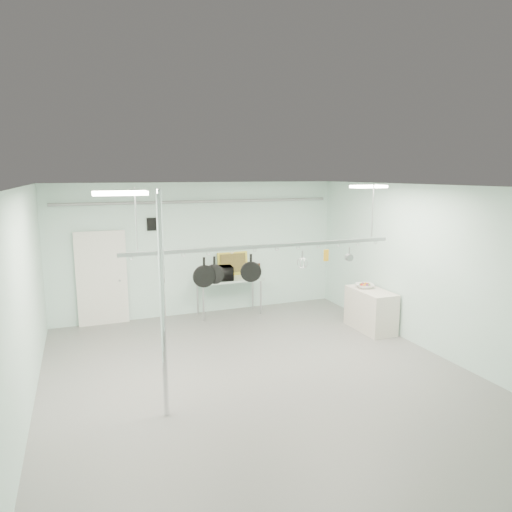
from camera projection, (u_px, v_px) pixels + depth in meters
name	position (u px, v px, depth m)	size (l,w,h in m)	color
floor	(261.00, 378.00, 7.68)	(8.00, 8.00, 0.00)	gray
ceiling	(262.00, 187.00, 7.11)	(7.00, 8.00, 0.02)	silver
back_wall	(200.00, 249.00, 11.05)	(7.00, 0.02, 3.20)	silver
right_wall	(432.00, 270.00, 8.64)	(0.02, 8.00, 3.20)	silver
door	(102.00, 279.00, 10.29)	(1.10, 0.10, 2.20)	silver
wall_vent	(153.00, 224.00, 10.53)	(0.30, 0.04, 0.30)	black
conduit_pipe	(200.00, 202.00, 10.77)	(0.07, 0.07, 6.60)	gray
chrome_pole	(163.00, 307.00, 6.24)	(0.08, 0.08, 3.20)	silver
prep_table	(229.00, 281.00, 11.05)	(1.60, 0.70, 0.91)	#A4C1B3
side_cabinet	(371.00, 310.00, 10.00)	(0.60, 1.20, 0.90)	beige
pot_rack	(266.00, 244.00, 7.63)	(4.80, 0.06, 1.00)	#B7B7BC
light_panel_left	(120.00, 193.00, 5.60)	(0.65, 0.30, 0.05)	white
light_panel_right	(369.00, 187.00, 8.52)	(0.65, 0.30, 0.05)	white
microwave	(220.00, 273.00, 10.79)	(0.60, 0.41, 0.33)	black
coffee_canister	(228.00, 276.00, 10.87)	(0.15, 0.15, 0.19)	white
painting_large	(233.00, 264.00, 11.33)	(0.78, 0.05, 0.58)	gold
painting_small	(254.00, 268.00, 11.56)	(0.30, 0.04, 0.25)	#341E12
fruit_bowl	(365.00, 286.00, 10.10)	(0.38, 0.38, 0.09)	white
skillet_left	(204.00, 273.00, 7.32)	(0.37, 0.06, 0.51)	black
skillet_mid	(214.00, 270.00, 7.37)	(0.32, 0.06, 0.45)	black
skillet_right	(251.00, 268.00, 7.60)	(0.35, 0.06, 0.48)	black
whisk	(302.00, 259.00, 7.93)	(0.19, 0.19, 0.31)	#BBBABF
grater	(326.00, 255.00, 8.09)	(0.09, 0.02, 0.23)	yellow
saucepan	(349.00, 254.00, 8.26)	(0.13, 0.09, 0.25)	#B0AFB4
fruit_cluster	(365.00, 284.00, 10.09)	(0.24, 0.24, 0.09)	#9F0E14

